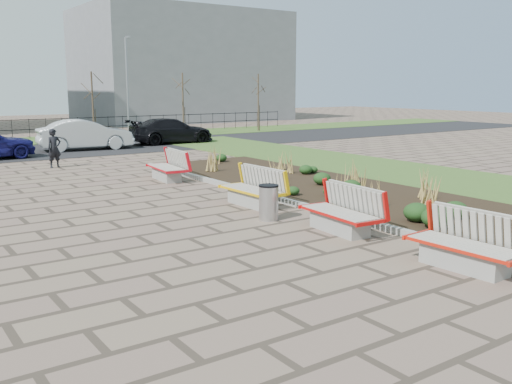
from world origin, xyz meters
TOP-DOWN VIEW (x-y plane):
  - ground at (0.00, 0.00)m, footprint 120.00×120.00m
  - planting_bed at (6.25, 5.00)m, footprint 4.50×18.00m
  - planting_curb at (3.92, 5.00)m, footprint 0.16×18.00m
  - grass_verge_near at (11.00, 5.00)m, footprint 5.00×38.00m
  - road at (0.00, 22.00)m, footprint 80.00×7.00m
  - bench_a at (3.00, -1.27)m, footprint 1.00×2.14m
  - bench_b at (3.00, 1.92)m, footprint 1.07×2.17m
  - bench_c at (3.00, 5.40)m, footprint 0.95×2.12m
  - bench_d at (3.00, 10.58)m, footprint 1.11×2.18m
  - litter_bin at (2.40, 3.76)m, footprint 0.47×0.47m
  - pedestrian at (0.73, 15.91)m, footprint 0.62×0.47m
  - car_silver at (3.82, 21.49)m, footprint 4.77×2.10m
  - car_black at (8.86, 21.97)m, footprint 4.86×2.06m
  - tree_d at (6.00, 26.50)m, footprint 1.40×1.40m
  - tree_e at (12.00, 26.50)m, footprint 1.40×1.40m
  - tree_f at (18.00, 26.50)m, footprint 1.40×1.40m
  - lamp_east at (8.00, 26.00)m, footprint 0.24×0.60m
  - building_grey at (20.00, 42.00)m, footprint 18.00×12.00m

SIDE VIEW (x-z plane):
  - ground at x=0.00m, z-range 0.00..0.00m
  - road at x=0.00m, z-range 0.00..0.02m
  - grass_verge_near at x=11.00m, z-range 0.00..0.04m
  - planting_bed at x=6.25m, z-range 0.00..0.10m
  - planting_curb at x=3.92m, z-range 0.00..0.15m
  - litter_bin at x=2.40m, z-range 0.00..0.84m
  - bench_a at x=3.00m, z-range 0.00..1.00m
  - bench_b at x=3.00m, z-range 0.00..1.00m
  - bench_c at x=3.00m, z-range 0.00..1.00m
  - bench_d at x=3.00m, z-range 0.00..1.00m
  - car_black at x=8.86m, z-range 0.02..1.42m
  - pedestrian at x=0.73m, z-range 0.00..1.54m
  - car_silver at x=3.82m, z-range 0.02..1.54m
  - tree_d at x=6.00m, z-range 0.04..4.04m
  - tree_e at x=12.00m, z-range 0.04..4.04m
  - tree_f at x=18.00m, z-range 0.04..4.04m
  - lamp_east at x=8.00m, z-range 0.04..6.04m
  - building_grey at x=20.00m, z-range 0.00..10.00m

